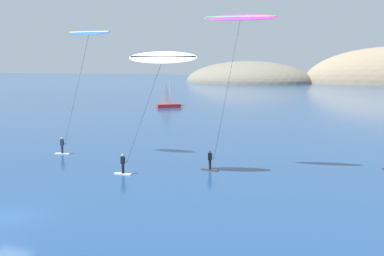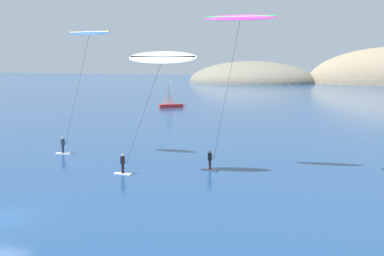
% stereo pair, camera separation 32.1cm
% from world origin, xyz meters
% --- Properties ---
extents(ground_plane, '(600.00, 600.00, 0.00)m').
position_xyz_m(ground_plane, '(0.00, 0.00, 0.00)').
color(ground_plane, navy).
extents(headland_island, '(127.20, 52.47, 31.15)m').
position_xyz_m(headland_island, '(4.50, 193.92, 0.00)').
color(headland_island, '#6B6656').
rests_on(headland_island, ground).
extents(sailboat_near, '(5.13, 4.62, 5.70)m').
position_xyz_m(sailboat_near, '(-19.42, 67.26, 0.64)').
color(sailboat_near, '#B22323').
rests_on(sailboat_near, ground).
extents(kitesurfer_white, '(6.94, 2.61, 10.13)m').
position_xyz_m(kitesurfer_white, '(4.12, 13.19, 8.95)').
color(kitesurfer_white, silver).
rests_on(kitesurfer_white, ground).
extents(kitesurfer_blue, '(6.58, 1.47, 12.29)m').
position_xyz_m(kitesurfer_blue, '(-5.98, 18.05, 10.89)').
color(kitesurfer_blue, silver).
rests_on(kitesurfer_blue, ground).
extents(kitesurfer_magenta, '(6.28, 2.02, 13.13)m').
position_xyz_m(kitesurfer_magenta, '(9.39, 16.92, 11.75)').
color(kitesurfer_magenta, '#2D2D33').
rests_on(kitesurfer_magenta, ground).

